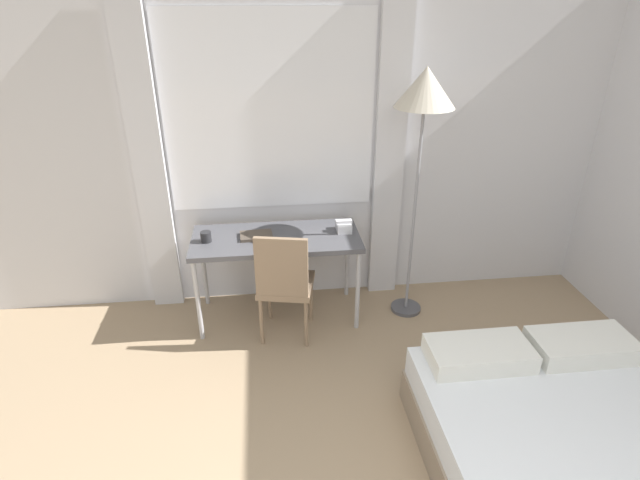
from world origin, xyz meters
name	(u,v)px	position (x,y,z in m)	size (l,w,h in m)	color
wall_back_with_window	(312,144)	(-0.04, 3.16, 1.35)	(5.70, 0.13, 2.70)	silver
desk	(276,243)	(-0.37, 2.79, 0.67)	(1.30, 0.58, 0.73)	#4C4C51
desk_chair	(284,281)	(-0.33, 2.49, 0.51)	(0.47, 0.47, 0.91)	#8C7259
standing_lamp	(425,99)	(0.71, 2.75, 1.76)	(0.43, 0.43, 1.98)	#4C4C51
telephone	(344,226)	(0.17, 2.84, 0.77)	(0.13, 0.15, 0.09)	silver
book	(256,235)	(-0.52, 2.81, 0.74)	(0.26, 0.19, 0.02)	#4C4238
mug	(206,237)	(-0.90, 2.77, 0.77)	(0.08, 0.08, 0.08)	#262628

